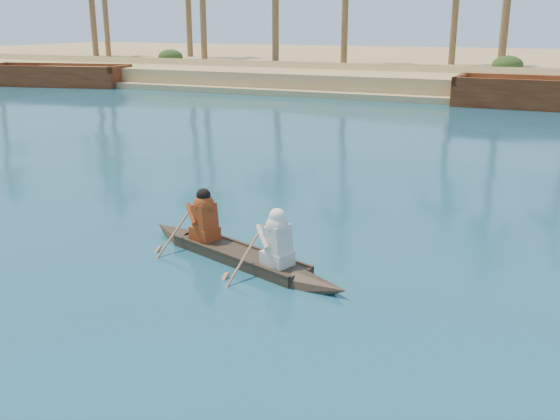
% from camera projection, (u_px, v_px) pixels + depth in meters
% --- Properties ---
extents(canoe, '(5.21, 2.43, 1.45)m').
position_uv_depth(canoe, '(239.00, 247.00, 12.09)').
color(canoe, '#362B1D').
rests_on(canoe, ground).
extents(barge_left, '(11.08, 5.60, 1.76)m').
position_uv_depth(barge_left, '(56.00, 77.00, 45.84)').
color(barge_left, brown).
rests_on(barge_left, ground).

